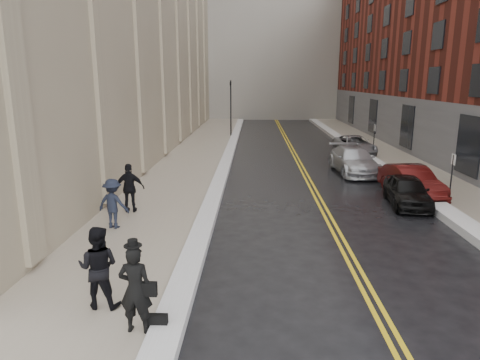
# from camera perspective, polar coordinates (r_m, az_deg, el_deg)

# --- Properties ---
(ground) EXTENTS (160.00, 160.00, 0.00)m
(ground) POSITION_cam_1_polar(r_m,az_deg,el_deg) (11.13, 3.95, -14.87)
(ground) COLOR black
(ground) RESTS_ON ground
(sidewalk_left) EXTENTS (4.00, 64.00, 0.15)m
(sidewalk_left) POSITION_cam_1_polar(r_m,az_deg,el_deg) (26.64, -6.94, 1.94)
(sidewalk_left) COLOR gray
(sidewalk_left) RESTS_ON ground
(sidewalk_right) EXTENTS (3.00, 64.00, 0.15)m
(sidewalk_right) POSITION_cam_1_polar(r_m,az_deg,el_deg) (27.96, 21.57, 1.64)
(sidewalk_right) COLOR gray
(sidewalk_right) RESTS_ON ground
(lane_stripe_a) EXTENTS (0.12, 64.00, 0.01)m
(lane_stripe_a) POSITION_cam_1_polar(r_m,az_deg,el_deg) (26.49, 7.94, 1.69)
(lane_stripe_a) COLOR gold
(lane_stripe_a) RESTS_ON ground
(lane_stripe_b) EXTENTS (0.12, 64.00, 0.01)m
(lane_stripe_b) POSITION_cam_1_polar(r_m,az_deg,el_deg) (26.51, 8.46, 1.68)
(lane_stripe_b) COLOR gold
(lane_stripe_b) RESTS_ON ground
(snow_ridge_left) EXTENTS (0.70, 60.80, 0.26)m
(snow_ridge_left) POSITION_cam_1_polar(r_m,az_deg,el_deg) (26.37, -2.00, 2.04)
(snow_ridge_left) COLOR silver
(snow_ridge_left) RESTS_ON ground
(snow_ridge_right) EXTENTS (0.85, 60.80, 0.30)m
(snow_ridge_right) POSITION_cam_1_polar(r_m,az_deg,el_deg) (27.37, 17.93, 1.86)
(snow_ridge_right) COLOR silver
(snow_ridge_right) RESTS_ON ground
(traffic_signal) EXTENTS (0.18, 0.15, 5.20)m
(traffic_signal) POSITION_cam_1_polar(r_m,az_deg,el_deg) (39.93, -1.24, 10.12)
(traffic_signal) COLOR black
(traffic_signal) RESTS_ON ground
(parking_sign_near) EXTENTS (0.06, 0.35, 2.23)m
(parking_sign_near) POSITION_cam_1_polar(r_m,az_deg,el_deg) (20.04, 26.39, 0.66)
(parking_sign_near) COLOR black
(parking_sign_near) RESTS_ON ground
(parking_sign_far) EXTENTS (0.06, 0.35, 2.23)m
(parking_sign_far) POSITION_cam_1_polar(r_m,az_deg,el_deg) (31.19, 17.44, 5.46)
(parking_sign_far) COLOR black
(parking_sign_far) RESTS_ON ground
(car_black) EXTENTS (1.90, 3.91, 1.29)m
(car_black) POSITION_cam_1_polar(r_m,az_deg,el_deg) (19.49, 21.41, -1.34)
(car_black) COLOR black
(car_black) RESTS_ON ground
(car_maroon) EXTENTS (2.00, 4.40, 1.40)m
(car_maroon) POSITION_cam_1_polar(r_m,az_deg,el_deg) (21.12, 21.84, -0.15)
(car_maroon) COLOR #440D0C
(car_maroon) RESTS_ON ground
(car_silver_near) EXTENTS (2.38, 5.20, 1.48)m
(car_silver_near) POSITION_cam_1_polar(r_m,az_deg,el_deg) (25.38, 14.91, 2.56)
(car_silver_near) COLOR #B4B7BC
(car_silver_near) RESTS_ON ground
(car_silver_far) EXTENTS (2.56, 4.91, 1.32)m
(car_silver_far) POSITION_cam_1_polar(r_m,az_deg,el_deg) (31.90, 15.02, 4.51)
(car_silver_far) COLOR #9D9FA5
(car_silver_far) RESTS_ON ground
(pedestrian_main) EXTENTS (0.71, 0.49, 1.88)m
(pedestrian_main) POSITION_cam_1_polar(r_m,az_deg,el_deg) (9.19, -13.77, -13.97)
(pedestrian_main) COLOR black
(pedestrian_main) RESTS_ON sidewalk_left
(pedestrian_a) EXTENTS (0.95, 0.75, 1.92)m
(pedestrian_a) POSITION_cam_1_polar(r_m,az_deg,el_deg) (10.35, -18.37, -10.96)
(pedestrian_a) COLOR black
(pedestrian_a) RESTS_ON sidewalk_left
(pedestrian_b) EXTENTS (1.25, 0.88, 1.76)m
(pedestrian_b) POSITION_cam_1_polar(r_m,az_deg,el_deg) (15.56, -16.57, -3.03)
(pedestrian_b) COLOR black
(pedestrian_b) RESTS_ON sidewalk_left
(pedestrian_c) EXTENTS (1.16, 0.54, 1.93)m
(pedestrian_c) POSITION_cam_1_polar(r_m,az_deg,el_deg) (17.23, -14.47, -1.04)
(pedestrian_c) COLOR black
(pedestrian_c) RESTS_ON sidewalk_left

